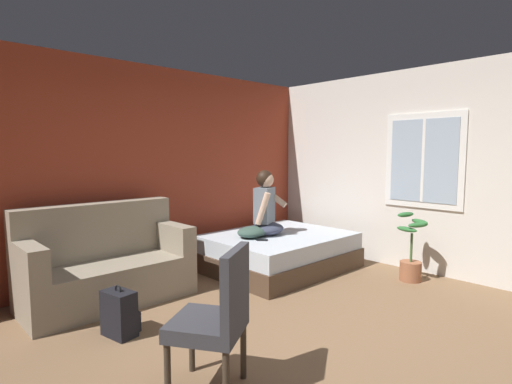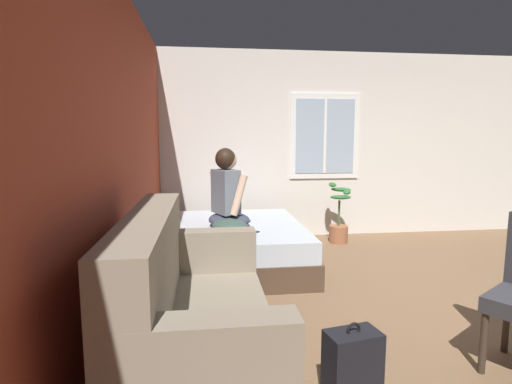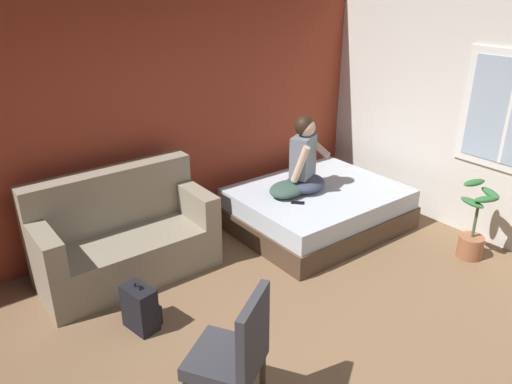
{
  "view_description": "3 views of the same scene",
  "coord_description": "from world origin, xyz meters",
  "px_view_note": "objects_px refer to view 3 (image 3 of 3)",
  "views": [
    {
      "loc": [
        -2.23,
        -1.9,
        1.6
      ],
      "look_at": [
        1.03,
        1.56,
        1.12
      ],
      "focal_mm": 28.0,
      "sensor_mm": 36.0,
      "label": 1
    },
    {
      "loc": [
        -2.8,
        2.15,
        1.47
      ],
      "look_at": [
        0.83,
        1.69,
        0.97
      ],
      "focal_mm": 28.0,
      "sensor_mm": 36.0,
      "label": 2
    },
    {
      "loc": [
        -2.1,
        -1.99,
        2.8
      ],
      "look_at": [
        0.46,
        1.39,
        0.92
      ],
      "focal_mm": 35.0,
      "sensor_mm": 36.0,
      "label": 3
    }
  ],
  "objects_px": {
    "cell_phone": "(298,203)",
    "potted_plant": "(473,232)",
    "couch": "(123,237)",
    "backpack": "(141,308)",
    "bed": "(317,208)",
    "side_chair": "(235,353)",
    "person_seated": "(305,160)",
    "throw_pillow": "(287,189)"
  },
  "relations": [
    {
      "from": "cell_phone",
      "to": "potted_plant",
      "type": "bearing_deg",
      "value": 89.06
    },
    {
      "from": "couch",
      "to": "cell_phone",
      "type": "bearing_deg",
      "value": -18.28
    },
    {
      "from": "potted_plant",
      "to": "backpack",
      "type": "bearing_deg",
      "value": 162.32
    },
    {
      "from": "cell_phone",
      "to": "bed",
      "type": "bearing_deg",
      "value": 153.03
    },
    {
      "from": "couch",
      "to": "backpack",
      "type": "xyz_separation_m",
      "value": [
        -0.26,
        -0.9,
        -0.2
      ]
    },
    {
      "from": "couch",
      "to": "side_chair",
      "type": "xyz_separation_m",
      "value": [
        -0.14,
        -2.14,
        0.14
      ]
    },
    {
      "from": "person_seated",
      "to": "throw_pillow",
      "type": "bearing_deg",
      "value": -178.37
    },
    {
      "from": "person_seated",
      "to": "throw_pillow",
      "type": "relative_size",
      "value": 1.82
    },
    {
      "from": "couch",
      "to": "person_seated",
      "type": "bearing_deg",
      "value": -9.27
    },
    {
      "from": "person_seated",
      "to": "cell_phone",
      "type": "height_order",
      "value": "person_seated"
    },
    {
      "from": "side_chair",
      "to": "potted_plant",
      "type": "xyz_separation_m",
      "value": [
        3.17,
        0.19,
        -0.23
      ]
    },
    {
      "from": "backpack",
      "to": "cell_phone",
      "type": "height_order",
      "value": "cell_phone"
    },
    {
      "from": "bed",
      "to": "cell_phone",
      "type": "distance_m",
      "value": 0.52
    },
    {
      "from": "side_chair",
      "to": "couch",
      "type": "bearing_deg",
      "value": 86.13
    },
    {
      "from": "throw_pillow",
      "to": "cell_phone",
      "type": "relative_size",
      "value": 3.33
    },
    {
      "from": "side_chair",
      "to": "person_seated",
      "type": "xyz_separation_m",
      "value": [
        2.23,
        1.8,
        0.3
      ]
    },
    {
      "from": "backpack",
      "to": "couch",
      "type": "bearing_deg",
      "value": 74.01
    },
    {
      "from": "person_seated",
      "to": "side_chair",
      "type": "bearing_deg",
      "value": -141.15
    },
    {
      "from": "person_seated",
      "to": "backpack",
      "type": "height_order",
      "value": "person_seated"
    },
    {
      "from": "throw_pillow",
      "to": "bed",
      "type": "bearing_deg",
      "value": -15.55
    },
    {
      "from": "bed",
      "to": "backpack",
      "type": "xyz_separation_m",
      "value": [
        -2.47,
        -0.45,
        -0.04
      ]
    },
    {
      "from": "bed",
      "to": "person_seated",
      "type": "xyz_separation_m",
      "value": [
        -0.13,
        0.12,
        0.6
      ]
    },
    {
      "from": "couch",
      "to": "side_chair",
      "type": "height_order",
      "value": "couch"
    },
    {
      "from": "bed",
      "to": "cell_phone",
      "type": "bearing_deg",
      "value": -163.4
    },
    {
      "from": "side_chair",
      "to": "cell_phone",
      "type": "distance_m",
      "value": 2.47
    },
    {
      "from": "bed",
      "to": "couch",
      "type": "bearing_deg",
      "value": 168.38
    },
    {
      "from": "potted_plant",
      "to": "cell_phone",
      "type": "bearing_deg",
      "value": 132.63
    },
    {
      "from": "person_seated",
      "to": "backpack",
      "type": "xyz_separation_m",
      "value": [
        -2.34,
        -0.56,
        -0.64
      ]
    },
    {
      "from": "bed",
      "to": "throw_pillow",
      "type": "height_order",
      "value": "throw_pillow"
    },
    {
      "from": "backpack",
      "to": "throw_pillow",
      "type": "height_order",
      "value": "throw_pillow"
    },
    {
      "from": "couch",
      "to": "side_chair",
      "type": "bearing_deg",
      "value": -93.87
    },
    {
      "from": "couch",
      "to": "bed",
      "type": "bearing_deg",
      "value": -11.62
    },
    {
      "from": "side_chair",
      "to": "person_seated",
      "type": "distance_m",
      "value": 2.88
    },
    {
      "from": "backpack",
      "to": "cell_phone",
      "type": "xyz_separation_m",
      "value": [
        2.03,
        0.31,
        0.29
      ]
    },
    {
      "from": "couch",
      "to": "throw_pillow",
      "type": "distance_m",
      "value": 1.87
    },
    {
      "from": "backpack",
      "to": "throw_pillow",
      "type": "distance_m",
      "value": 2.19
    },
    {
      "from": "backpack",
      "to": "throw_pillow",
      "type": "relative_size",
      "value": 0.95
    },
    {
      "from": "throw_pillow",
      "to": "side_chair",
      "type": "bearing_deg",
      "value": -137.8
    },
    {
      "from": "throw_pillow",
      "to": "cell_phone",
      "type": "xyz_separation_m",
      "value": [
        -0.05,
        -0.24,
        -0.07
      ]
    },
    {
      "from": "person_seated",
      "to": "potted_plant",
      "type": "height_order",
      "value": "person_seated"
    },
    {
      "from": "couch",
      "to": "throw_pillow",
      "type": "xyz_separation_m",
      "value": [
        1.83,
        -0.35,
        0.16
      ]
    },
    {
      "from": "bed",
      "to": "side_chair",
      "type": "distance_m",
      "value": 2.91
    }
  ]
}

